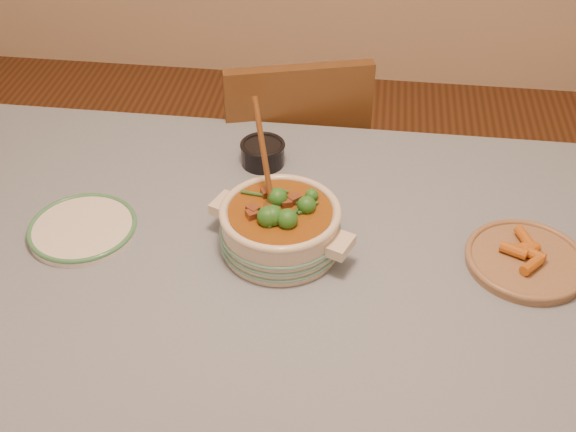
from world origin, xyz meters
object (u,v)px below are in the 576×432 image
object	(u,v)px
fried_plate	(526,259)
chair_far	(293,162)
white_plate	(83,228)
stew_casserole	(280,224)
dining_table	(236,278)
condiment_bowl	(263,152)

from	to	relation	value
fried_plate	chair_far	distance (m)	0.93
white_plate	fried_plate	bearing A→B (deg)	1.02
stew_casserole	white_plate	size ratio (longest dim) A/B	1.20
white_plate	fried_plate	distance (m)	0.99
chair_far	fried_plate	bearing A→B (deg)	115.41
fried_plate	white_plate	bearing A→B (deg)	-178.98
chair_far	stew_casserole	bearing A→B (deg)	78.59
chair_far	dining_table	bearing A→B (deg)	70.07
stew_casserole	chair_far	size ratio (longest dim) A/B	0.37
dining_table	white_plate	bearing A→B (deg)	178.03
stew_casserole	fried_plate	world-z (taller)	stew_casserole
stew_casserole	chair_far	bearing A→B (deg)	94.69
stew_casserole	white_plate	distance (m)	0.46
dining_table	stew_casserole	world-z (taller)	stew_casserole
fried_plate	chair_far	size ratio (longest dim) A/B	0.31
white_plate	condiment_bowl	xyz separation A→B (m)	(0.37, 0.33, 0.02)
white_plate	fried_plate	size ratio (longest dim) A/B	1.00
dining_table	chair_far	xyz separation A→B (m)	(0.05, 0.70, -0.15)
dining_table	stew_casserole	size ratio (longest dim) A/B	5.01
condiment_bowl	chair_far	size ratio (longest dim) A/B	0.16
fried_plate	chair_far	world-z (taller)	chair_far
stew_casserole	white_plate	bearing A→B (deg)	-179.10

